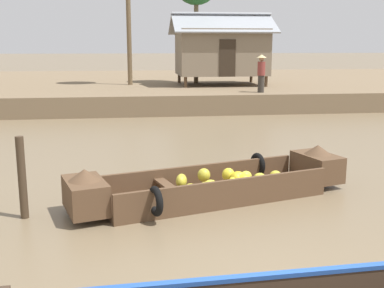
{
  "coord_description": "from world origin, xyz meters",
  "views": [
    {
      "loc": [
        -1.57,
        -4.16,
        2.96
      ],
      "look_at": [
        -0.18,
        6.42,
        0.73
      ],
      "focal_mm": 44.76,
      "sensor_mm": 36.0,
      "label": 1
    }
  ],
  "objects_px": {
    "mooring_post": "(22,178)",
    "banana_boat": "(215,184)",
    "stilt_house_mid_left": "(221,51)",
    "vendor_person": "(261,71)"
  },
  "relations": [
    {
      "from": "mooring_post",
      "to": "banana_boat",
      "type": "bearing_deg",
      "value": 9.6
    },
    {
      "from": "banana_boat",
      "to": "mooring_post",
      "type": "bearing_deg",
      "value": -170.4
    },
    {
      "from": "stilt_house_mid_left",
      "to": "vendor_person",
      "type": "height_order",
      "value": "stilt_house_mid_left"
    },
    {
      "from": "banana_boat",
      "to": "stilt_house_mid_left",
      "type": "distance_m",
      "value": 16.68
    },
    {
      "from": "stilt_house_mid_left",
      "to": "mooring_post",
      "type": "xyz_separation_m",
      "value": [
        -6.67,
        -16.78,
        -1.91
      ]
    },
    {
      "from": "banana_boat",
      "to": "mooring_post",
      "type": "relative_size",
      "value": 3.93
    },
    {
      "from": "banana_boat",
      "to": "mooring_post",
      "type": "height_order",
      "value": "mooring_post"
    },
    {
      "from": "vendor_person",
      "to": "mooring_post",
      "type": "bearing_deg",
      "value": -121.55
    },
    {
      "from": "banana_boat",
      "to": "vendor_person",
      "type": "bearing_deg",
      "value": 70.53
    },
    {
      "from": "vendor_person",
      "to": "mooring_post",
      "type": "xyz_separation_m",
      "value": [
        -7.66,
        -12.47,
        -1.07
      ]
    }
  ]
}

